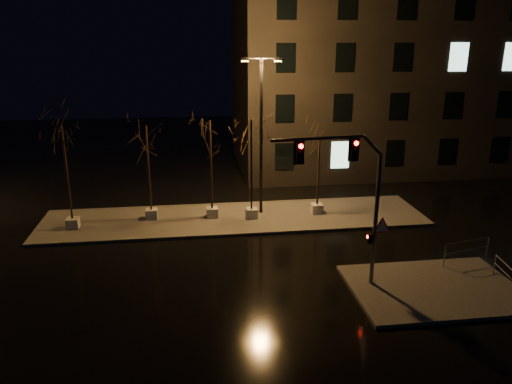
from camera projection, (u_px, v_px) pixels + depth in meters
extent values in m
plane|color=black|center=(247.00, 264.00, 23.28)|extent=(90.00, 90.00, 0.00)
cube|color=#45423E|center=(235.00, 218.00, 28.93)|extent=(22.00, 5.00, 0.15)
cube|color=#45423E|center=(434.00, 288.00, 20.91)|extent=(7.00, 5.00, 0.15)
cube|color=black|center=(394.00, 71.00, 39.83)|extent=(25.00, 12.00, 15.00)
cube|color=beige|center=(73.00, 223.00, 27.21)|extent=(0.65, 0.65, 0.55)
cylinder|color=black|center=(67.00, 173.00, 26.37)|extent=(0.11, 0.11, 5.08)
cube|color=beige|center=(152.00, 214.00, 28.62)|extent=(0.65, 0.65, 0.55)
cylinder|color=black|center=(149.00, 168.00, 27.81)|extent=(0.11, 0.11, 4.85)
cube|color=beige|center=(212.00, 212.00, 28.87)|extent=(0.65, 0.65, 0.55)
cylinder|color=black|center=(211.00, 165.00, 28.02)|extent=(0.11, 0.11, 5.07)
cube|color=beige|center=(252.00, 213.00, 28.76)|extent=(0.65, 0.65, 0.55)
cylinder|color=black|center=(251.00, 165.00, 27.90)|extent=(0.11, 0.11, 5.15)
cube|color=beige|center=(317.00, 208.00, 29.51)|extent=(0.65, 0.65, 0.55)
cylinder|color=black|center=(318.00, 172.00, 28.84)|extent=(0.11, 0.11, 3.90)
cylinder|color=#5A5D62|center=(375.00, 221.00, 20.42)|extent=(0.17, 0.17, 5.57)
cylinder|color=#5A5D62|center=(318.00, 139.00, 18.76)|extent=(3.71, 0.51, 0.13)
cube|color=black|center=(355.00, 150.00, 19.25)|extent=(0.30, 0.23, 0.84)
cube|color=black|center=(300.00, 153.00, 18.76)|extent=(0.30, 0.23, 0.84)
cube|color=black|center=(370.00, 239.00, 20.60)|extent=(0.22, 0.19, 0.42)
cone|color=red|center=(382.00, 227.00, 20.52)|extent=(0.96, 0.13, 0.97)
sphere|color=#FF0C07|center=(382.00, 141.00, 19.42)|extent=(0.17, 0.17, 0.17)
cylinder|color=black|center=(261.00, 139.00, 28.33)|extent=(0.18, 0.18, 8.89)
cylinder|color=black|center=(261.00, 58.00, 26.99)|extent=(1.95, 0.34, 0.09)
cube|color=#FFA532|center=(245.00, 61.00, 27.02)|extent=(0.47, 0.30, 0.18)
cube|color=#FFA532|center=(278.00, 60.00, 27.04)|extent=(0.47, 0.30, 0.18)
cylinder|color=#5A5D62|center=(445.00, 257.00, 22.50)|extent=(0.06, 0.06, 1.03)
cylinder|color=#5A5D62|center=(488.00, 248.00, 23.38)|extent=(0.06, 0.06, 1.03)
cylinder|color=#5A5D62|center=(468.00, 241.00, 22.77)|extent=(2.47, 0.64, 0.05)
cylinder|color=#5A5D62|center=(467.00, 250.00, 22.90)|extent=(2.47, 0.64, 0.05)
cylinder|color=#5A5D62|center=(494.00, 265.00, 21.90)|extent=(0.05, 0.05, 0.86)
cylinder|color=#5A5D62|center=(506.00, 265.00, 20.85)|extent=(0.30, 1.89, 0.04)
cylinder|color=#5A5D62|center=(505.00, 273.00, 20.96)|extent=(0.30, 1.89, 0.04)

